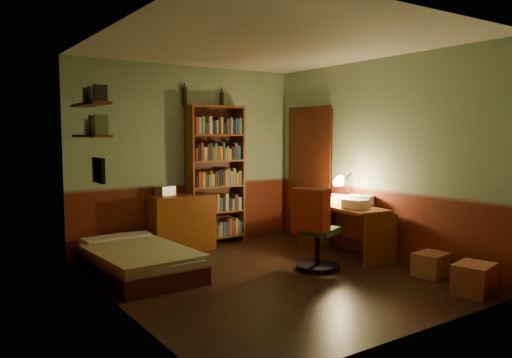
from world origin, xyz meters
TOP-DOWN VIEW (x-y plane):
  - floor at (0.00, 0.00)m, footprint 3.50×4.00m
  - ceiling at (0.00, 0.00)m, footprint 3.50×4.00m
  - wall_back at (0.00, 2.01)m, footprint 3.50×0.02m
  - wall_left at (-1.76, 0.00)m, footprint 0.02×4.00m
  - wall_right at (1.76, 0.00)m, footprint 0.02×4.00m
  - wall_front at (0.00, -2.01)m, footprint 3.50×0.02m
  - doorway at (1.72, 1.30)m, footprint 0.06×0.90m
  - door_trim at (1.69, 1.30)m, footprint 0.02×0.98m
  - bed at (-1.19, 0.97)m, footprint 0.96×1.77m
  - dresser at (-0.24, 1.76)m, footprint 0.89×0.48m
  - mini_stereo at (-0.42, 1.89)m, footprint 0.27×0.24m
  - bookshelf at (0.37, 1.85)m, footprint 0.88×0.29m
  - bottle_left at (-0.07, 1.96)m, footprint 0.09×0.09m
  - bottle_right at (0.55, 1.96)m, footprint 0.07×0.07m
  - desk at (1.44, 0.23)m, footprint 0.69×1.32m
  - paper_stack at (1.62, 0.15)m, footprint 0.36×0.40m
  - desk_lamp at (1.60, 0.37)m, footprint 0.19×0.19m
  - office_chair at (0.67, -0.08)m, footprint 0.68×0.64m
  - red_jacket at (0.73, 0.16)m, footprint 0.32×0.45m
  - wall_shelf_lower at (-1.64, 1.10)m, footprint 0.20×0.90m
  - wall_shelf_upper at (-1.64, 1.10)m, footprint 0.20×0.90m
  - framed_picture at (-1.72, 0.60)m, footprint 0.04×0.32m
  - cardboard_box_a at (1.36, -1.69)m, footprint 0.48×0.42m
  - cardboard_box_b at (1.56, -1.03)m, footprint 0.42×0.36m

SIDE VIEW (x-z plane):
  - floor at x=0.00m, z-range -0.02..0.00m
  - cardboard_box_b at x=1.56m, z-range 0.00..0.27m
  - cardboard_box_a at x=1.36m, z-range 0.00..0.31m
  - bed at x=-1.19m, z-range 0.00..0.52m
  - desk at x=1.44m, z-range 0.00..0.67m
  - dresser at x=-0.24m, z-range 0.00..0.77m
  - office_chair at x=0.67m, z-range 0.00..1.06m
  - paper_stack at x=1.62m, z-range 0.67..0.81m
  - mini_stereo at x=-0.42m, z-range 0.77..0.90m
  - desk_lamp at x=1.60m, z-range 0.67..1.25m
  - doorway at x=1.72m, z-range 0.00..2.00m
  - door_trim at x=1.69m, z-range -0.04..2.04m
  - bookshelf at x=0.37m, z-range 0.00..2.03m
  - framed_picture at x=-1.72m, z-range 1.12..1.38m
  - wall_back at x=0.00m, z-range 0.00..2.60m
  - wall_left at x=-1.76m, z-range 0.00..2.60m
  - wall_right at x=1.76m, z-range 0.00..2.60m
  - wall_front at x=0.00m, z-range 0.00..2.60m
  - red_jacket at x=0.73m, z-range 1.06..1.54m
  - wall_shelf_lower at x=-1.64m, z-range 1.59..1.61m
  - wall_shelf_upper at x=-1.64m, z-range 1.94..1.96m
  - bottle_right at x=0.55m, z-range 2.03..2.24m
  - bottle_left at x=-0.07m, z-range 2.03..2.29m
  - ceiling at x=0.00m, z-range 2.60..2.62m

